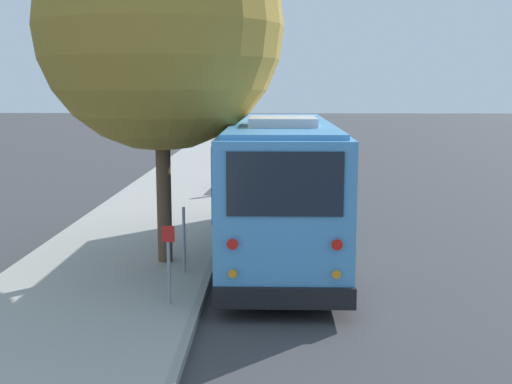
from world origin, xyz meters
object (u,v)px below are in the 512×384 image
(parked_sedan_blue, at_px, (267,173))
(street_tree, at_px, (161,10))
(parked_sedan_navy, at_px, (271,142))
(sign_post_far, at_px, (184,240))
(shuttle_bus, at_px, (281,182))
(fire_hydrant, at_px, (222,183))
(sign_post_near, at_px, (169,264))
(parked_sedan_maroon, at_px, (266,154))

(parked_sedan_blue, relative_size, street_tree, 0.58)
(parked_sedan_navy, bearing_deg, sign_post_far, 177.93)
(shuttle_bus, relative_size, fire_hydrant, 10.68)
(shuttle_bus, relative_size, sign_post_near, 6.26)
(shuttle_bus, relative_size, parked_sedan_blue, 1.82)
(parked_sedan_blue, height_order, sign_post_far, sign_post_far)
(parked_sedan_blue, relative_size, parked_sedan_maroon, 1.11)
(parked_sedan_maroon, xyz_separation_m, sign_post_far, (-18.79, 1.47, 0.22))
(street_tree, bearing_deg, parked_sedan_blue, -11.12)
(parked_sedan_maroon, bearing_deg, sign_post_far, 173.68)
(shuttle_bus, height_order, sign_post_near, shuttle_bus)
(street_tree, xyz_separation_m, sign_post_near, (-2.90, -0.53, -4.56))
(street_tree, relative_size, sign_post_near, 5.95)
(parked_sedan_navy, xyz_separation_m, street_tree, (-24.78, 2.23, 4.83))
(shuttle_bus, bearing_deg, parked_sedan_navy, 0.54)
(shuttle_bus, xyz_separation_m, parked_sedan_maroon, (16.99, 0.50, -1.15))
(street_tree, relative_size, sign_post_far, 6.10)
(shuttle_bus, relative_size, street_tree, 1.05)
(sign_post_far, distance_m, fire_hydrant, 9.49)
(sign_post_near, bearing_deg, parked_sedan_navy, -3.51)
(parked_sedan_blue, bearing_deg, sign_post_near, 177.78)
(fire_hydrant, bearing_deg, parked_sedan_maroon, -8.94)
(street_tree, distance_m, fire_hydrant, 9.80)
(parked_sedan_blue, height_order, parked_sedan_maroon, parked_sedan_maroon)
(parked_sedan_navy, xyz_separation_m, sign_post_far, (-25.78, 1.70, 0.22))
(parked_sedan_blue, bearing_deg, parked_sedan_navy, 3.86)
(street_tree, relative_size, fire_hydrant, 10.15)
(sign_post_near, distance_m, fire_hydrant, 11.39)
(shuttle_bus, bearing_deg, sign_post_near, 151.89)
(parked_sedan_blue, relative_size, sign_post_far, 3.52)
(sign_post_far, height_order, fire_hydrant, sign_post_far)
(fire_hydrant, bearing_deg, parked_sedan_blue, -35.04)
(sign_post_far, bearing_deg, parked_sedan_navy, -3.77)
(shuttle_bus, height_order, street_tree, street_tree)
(shuttle_bus, bearing_deg, fire_hydrant, 14.22)
(parked_sedan_maroon, bearing_deg, street_tree, 171.73)
(parked_sedan_blue, relative_size, parked_sedan_navy, 1.05)
(sign_post_far, bearing_deg, street_tree, 28.20)
(shuttle_bus, xyz_separation_m, parked_sedan_blue, (9.92, 0.40, -1.15))
(parked_sedan_navy, relative_size, sign_post_far, 3.35)
(sign_post_far, bearing_deg, parked_sedan_blue, -7.65)
(parked_sedan_blue, xyz_separation_m, parked_sedan_navy, (14.06, -0.13, 0.00))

